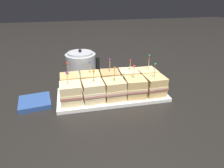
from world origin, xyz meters
TOP-DOWN VIEW (x-y plane):
  - ground_plane at (0.00, 0.00)m, footprint 6.00×6.00m
  - serving_platter at (0.00, 0.00)m, footprint 0.56×0.24m
  - sandwich_front_far_left at (-0.21, -0.05)m, footprint 0.10×0.10m
  - sandwich_front_left at (-0.10, -0.05)m, footprint 0.11×0.11m
  - sandwich_front_center at (-0.00, -0.05)m, footprint 0.11×0.11m
  - sandwich_front_right at (0.11, -0.05)m, footprint 0.11×0.11m
  - sandwich_front_far_right at (0.21, -0.05)m, footprint 0.11×0.11m
  - sandwich_back_far_left at (-0.21, 0.05)m, footprint 0.11×0.11m
  - sandwich_back_left at (-0.10, 0.05)m, footprint 0.11×0.11m
  - sandwich_back_center at (0.00, 0.05)m, footprint 0.11×0.11m
  - sandwich_back_right at (0.10, 0.05)m, footprint 0.11×0.11m
  - sandwich_back_far_right at (0.21, 0.05)m, footprint 0.11×0.11m
  - kettle_steel at (-0.14, 0.26)m, footprint 0.20×0.18m
  - napkin_stack at (-0.39, -0.00)m, footprint 0.17×0.17m

SIDE VIEW (x-z plane):
  - ground_plane at x=0.00m, z-range 0.00..0.00m
  - serving_platter at x=0.00m, z-range 0.00..0.02m
  - napkin_stack at x=-0.39m, z-range 0.00..0.02m
  - sandwich_front_center at x=0.00m, z-range -0.02..0.15m
  - sandwich_front_left at x=-0.10m, z-range -0.01..0.15m
  - sandwich_front_far_left at x=-0.21m, z-range -0.01..0.15m
  - sandwich_front_far_right at x=0.21m, z-range -0.02..0.15m
  - sandwich_back_far_right at x=0.21m, z-range -0.02..0.16m
  - sandwich_front_right at x=0.11m, z-range -0.02..0.15m
  - sandwich_back_right at x=0.10m, z-range -0.01..0.15m
  - sandwich_back_center at x=0.00m, z-range -0.02..0.16m
  - sandwich_back_left at x=-0.10m, z-range -0.01..0.15m
  - sandwich_back_far_left at x=-0.21m, z-range -0.02..0.15m
  - kettle_steel at x=-0.14m, z-range -0.01..0.18m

